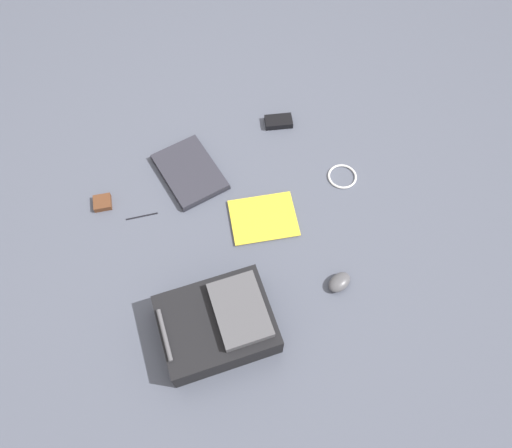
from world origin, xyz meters
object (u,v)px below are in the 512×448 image
at_px(pen_black, 142,216).
at_px(earbud_pouch, 102,203).
at_px(book_red, 263,218).
at_px(cable_coil, 342,176).
at_px(laptop, 190,172).
at_px(backpack, 219,323).
at_px(power_brick, 279,122).
at_px(computer_mouse, 339,282).

height_order(pen_black, earbud_pouch, earbud_pouch).
height_order(book_red, cable_coil, book_red).
height_order(laptop, pen_black, laptop).
relative_size(backpack, power_brick, 3.31).
height_order(cable_coil, earbud_pouch, earbud_pouch).
xyz_separation_m(pen_black, earbud_pouch, (-0.12, -0.14, 0.01)).
bearing_deg(backpack, cable_coil, 120.86).
bearing_deg(power_brick, backpack, -35.85).
distance_m(cable_coil, pen_black, 0.89).
relative_size(book_red, earbud_pouch, 4.27).
height_order(laptop, computer_mouse, computer_mouse).
distance_m(power_brick, earbud_pouch, 0.88).
height_order(cable_coil, pen_black, cable_coil).
bearing_deg(book_red, backpack, -41.57).
bearing_deg(laptop, backpack, -9.49).
distance_m(laptop, pen_black, 0.29).
xyz_separation_m(power_brick, earbud_pouch, (0.12, -0.88, -0.00)).
xyz_separation_m(book_red, pen_black, (-0.21, -0.47, -0.00)).
bearing_deg(earbud_pouch, laptop, 91.35).
xyz_separation_m(cable_coil, pen_black, (-0.14, -0.88, -0.00)).
xyz_separation_m(book_red, computer_mouse, (0.38, 0.16, 0.02)).
relative_size(computer_mouse, power_brick, 0.79).
bearing_deg(book_red, computer_mouse, 22.88).
distance_m(pen_black, earbud_pouch, 0.18).
bearing_deg(laptop, pen_black, -63.25).
distance_m(backpack, book_red, 0.51).
bearing_deg(book_red, pen_black, -113.52).
xyz_separation_m(laptop, book_red, (0.34, 0.21, -0.01)).
bearing_deg(book_red, laptop, -147.49).
bearing_deg(computer_mouse, power_brick, 153.07).
bearing_deg(cable_coil, backpack, -59.14).
xyz_separation_m(cable_coil, power_brick, (-0.39, -0.14, 0.01)).
bearing_deg(earbud_pouch, pen_black, 48.65).
relative_size(book_red, pen_black, 2.33).
xyz_separation_m(backpack, earbud_pouch, (-0.70, -0.28, -0.06)).
bearing_deg(backpack, earbud_pouch, -158.48).
xyz_separation_m(computer_mouse, earbud_pouch, (-0.71, -0.77, -0.01)).
bearing_deg(pen_black, earbud_pouch, -131.35).
bearing_deg(earbud_pouch, cable_coil, 75.57).
xyz_separation_m(laptop, cable_coil, (0.27, 0.62, -0.01)).
relative_size(laptop, earbud_pouch, 4.88).
distance_m(computer_mouse, power_brick, 0.84).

